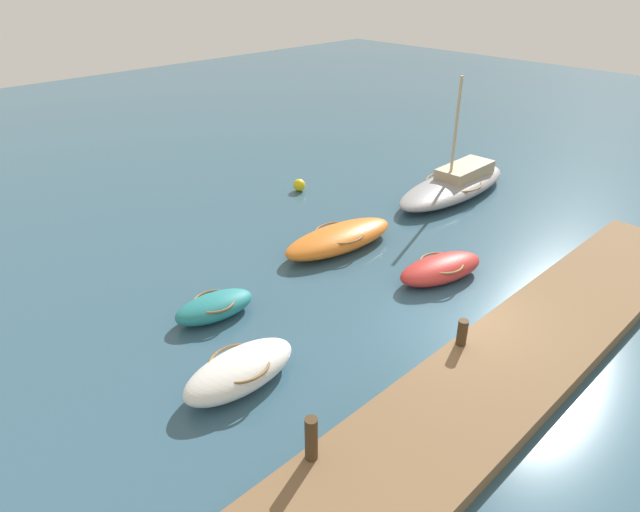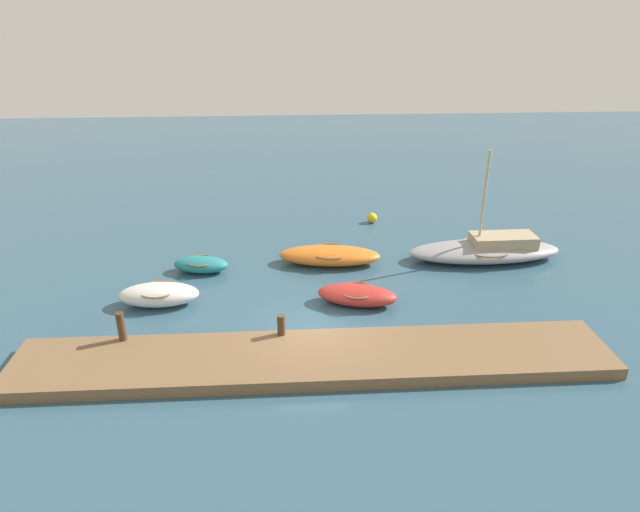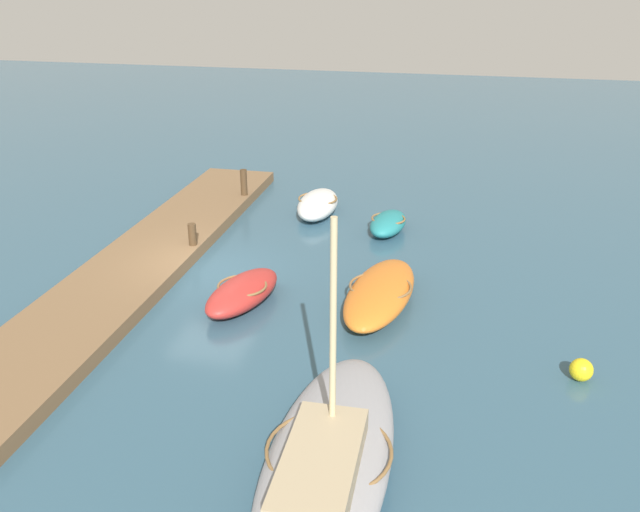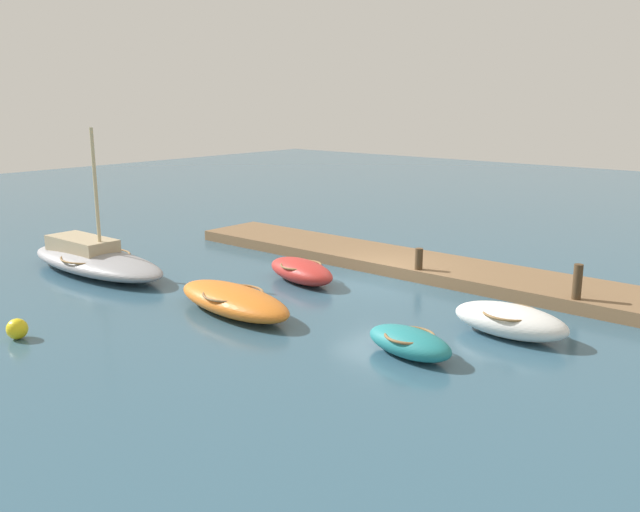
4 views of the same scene
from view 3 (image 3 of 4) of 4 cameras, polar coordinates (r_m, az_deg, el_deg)
name	(u,v)px [view 3 (image 3 of 4)]	position (r m, az deg, el deg)	size (l,w,h in m)	color
ground_plane	(207,272)	(21.22, -9.43, -1.32)	(84.00, 84.00, 0.00)	#33566B
dock_platform	(145,260)	(21.96, -14.50, -0.33)	(19.07, 2.91, 0.40)	brown
dinghy_teal	(388,223)	(23.99, 5.74, 2.76)	(2.49, 1.44, 0.67)	teal
motorboat_orange	(380,293)	(18.82, 5.07, -3.09)	(4.65, 2.14, 0.77)	orange
rowboat_white	(318,204)	(25.53, -0.19, 4.37)	(3.04, 1.48, 0.84)	white
rowboat_red	(242,292)	(18.92, -6.52, -3.03)	(3.29, 2.02, 0.76)	#B72D28
sailboat_grey	(328,459)	(12.87, 0.67, -16.71)	(6.90, 2.38, 5.02)	#939399
mooring_post_west	(244,182)	(26.69, -6.41, 6.16)	(0.26, 0.26, 1.01)	#47331E
mooring_post_mid_west	(192,234)	(22.13, -10.66, 1.79)	(0.26, 0.26, 0.72)	#47331E
marker_buoy	(581,370)	(16.73, 21.08, -8.90)	(0.53, 0.53, 0.53)	yellow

